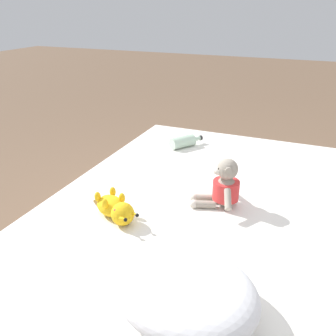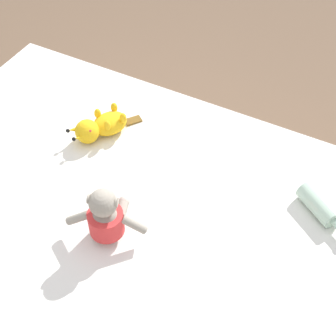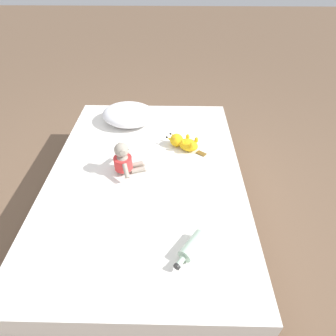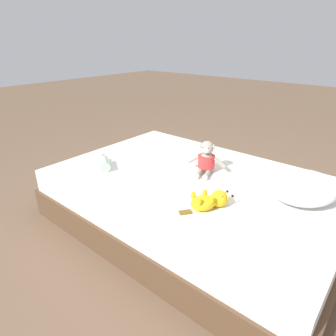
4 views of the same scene
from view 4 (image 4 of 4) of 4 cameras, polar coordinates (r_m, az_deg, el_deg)
ground_plane at (r=2.24m, az=4.73°, el=-10.68°), size 16.00×16.00×0.00m
bed at (r=2.14m, az=4.90°, el=-6.56°), size 1.36×2.02×0.38m
pillow at (r=1.93m, az=25.13°, el=-3.39°), size 0.52×0.47×0.15m
plush_monkey at (r=2.10m, az=7.54°, el=1.64°), size 0.25×0.28×0.24m
plush_yellow_creature at (r=1.68m, az=8.28°, el=-6.39°), size 0.31×0.22×0.10m
glass_bottle at (r=2.23m, az=-12.41°, el=0.92°), size 0.18×0.22×0.07m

